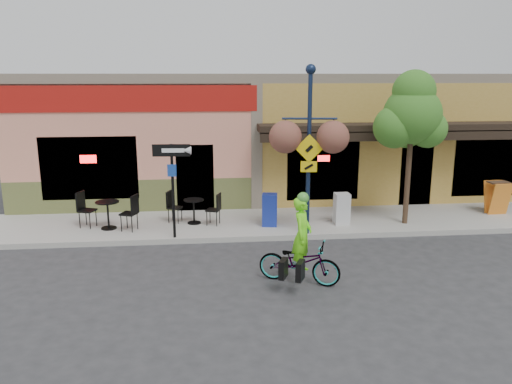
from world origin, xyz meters
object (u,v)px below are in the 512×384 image
(cyclist_rider, at_px, (302,246))
(newspaper_box_grey, at_px, (342,209))
(bicycle, at_px, (299,262))
(lamp_post, at_px, (309,152))
(street_tree, at_px, (410,148))
(newspaper_box_blue, at_px, (270,210))
(building, at_px, (271,131))
(one_way_sign, at_px, (173,192))

(cyclist_rider, xyz_separation_m, newspaper_box_grey, (1.92, 3.79, -0.23))
(bicycle, distance_m, cyclist_rider, 0.37)
(newspaper_box_grey, bearing_deg, lamp_post, -147.63)
(cyclist_rider, xyz_separation_m, street_tree, (3.83, 3.67, 1.57))
(lamp_post, xyz_separation_m, newspaper_box_blue, (-0.95, 0.82, -1.83))
(building, relative_size, bicycle, 9.98)
(one_way_sign, relative_size, newspaper_box_grey, 2.77)
(lamp_post, bearing_deg, building, 97.90)
(bicycle, relative_size, cyclist_rider, 1.08)
(lamp_post, height_order, newspaper_box_blue, lamp_post)
(lamp_post, xyz_separation_m, newspaper_box_grey, (1.20, 0.79, -1.84))
(building, xyz_separation_m, newspaper_box_blue, (-0.82, -6.03, -1.62))
(bicycle, relative_size, newspaper_box_grey, 1.97)
(one_way_sign, bearing_deg, building, 65.54)
(building, height_order, cyclist_rider, building)
(building, relative_size, street_tree, 4.02)
(cyclist_rider, height_order, newspaper_box_blue, cyclist_rider)
(cyclist_rider, height_order, lamp_post, lamp_post)
(building, distance_m, newspaper_box_grey, 6.41)
(bicycle, xyz_separation_m, one_way_sign, (-2.88, 3.00, 0.95))
(building, height_order, bicycle, building)
(one_way_sign, xyz_separation_m, newspaper_box_blue, (2.71, 0.82, -0.80))
(newspaper_box_grey, bearing_deg, one_way_sign, -171.77)
(building, height_order, lamp_post, lamp_post)
(cyclist_rider, distance_m, newspaper_box_grey, 4.26)
(building, bearing_deg, bicycle, -93.76)
(bicycle, distance_m, newspaper_box_blue, 3.83)
(lamp_post, bearing_deg, cyclist_rider, -96.79)
(bicycle, xyz_separation_m, cyclist_rider, (0.05, 0.00, 0.36))
(bicycle, distance_m, street_tree, 5.68)
(lamp_post, height_order, newspaper_box_grey, lamp_post)
(lamp_post, xyz_separation_m, street_tree, (3.10, 0.67, -0.04))
(newspaper_box_blue, bearing_deg, bicycle, -78.35)
(bicycle, xyz_separation_m, lamp_post, (0.78, 3.00, 1.97))
(one_way_sign, distance_m, newspaper_box_blue, 2.94)
(building, xyz_separation_m, lamp_post, (0.13, -6.85, 0.20))
(cyclist_rider, xyz_separation_m, lamp_post, (0.73, 3.00, 1.61))
(building, bearing_deg, newspaper_box_blue, -97.71)
(cyclist_rider, relative_size, one_way_sign, 0.66)
(cyclist_rider, relative_size, street_tree, 0.37)
(lamp_post, bearing_deg, newspaper_box_blue, 145.96)
(building, height_order, one_way_sign, building)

